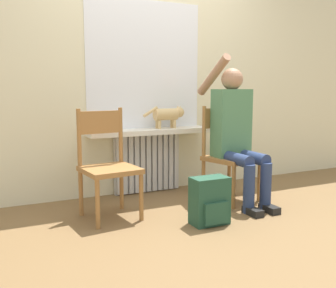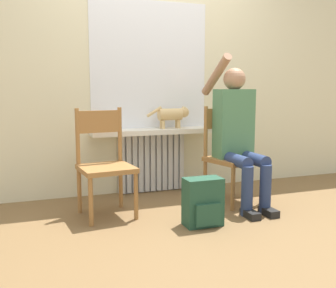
# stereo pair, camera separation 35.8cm
# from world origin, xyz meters

# --- Properties ---
(ground_plane) EXTENTS (12.00, 12.00, 0.00)m
(ground_plane) POSITION_xyz_m (0.00, 0.00, 0.00)
(ground_plane) COLOR brown
(wall_with_window) EXTENTS (7.00, 0.06, 2.70)m
(wall_with_window) POSITION_xyz_m (0.00, 1.23, 1.35)
(wall_with_window) COLOR beige
(wall_with_window) RESTS_ON ground_plane
(radiator) EXTENTS (0.70, 0.08, 0.62)m
(radiator) POSITION_xyz_m (0.00, 1.15, 0.31)
(radiator) COLOR silver
(radiator) RESTS_ON ground_plane
(windowsill) EXTENTS (1.27, 0.26, 0.05)m
(windowsill) POSITION_xyz_m (0.00, 1.07, 0.64)
(windowsill) COLOR white
(windowsill) RESTS_ON radiator
(window_glass) EXTENTS (1.22, 0.01, 1.27)m
(window_glass) POSITION_xyz_m (0.00, 1.20, 1.30)
(window_glass) COLOR white
(window_glass) RESTS_ON windowsill
(chair_left) EXTENTS (0.47, 0.47, 0.91)m
(chair_left) POSITION_xyz_m (-0.61, 0.55, 0.45)
(chair_left) COLOR #9E6B38
(chair_left) RESTS_ON ground_plane
(chair_right) EXTENTS (0.52, 0.52, 0.91)m
(chair_right) POSITION_xyz_m (0.59, 0.55, 0.45)
(chair_right) COLOR #9E6B38
(chair_right) RESTS_ON ground_plane
(person) EXTENTS (0.36, 0.96, 1.38)m
(person) POSITION_xyz_m (0.60, 0.45, 0.69)
(person) COLOR navy
(person) RESTS_ON ground_plane
(cat) EXTENTS (0.45, 0.12, 0.23)m
(cat) POSITION_xyz_m (0.20, 1.06, 0.81)
(cat) COLOR #DBB77A
(cat) RESTS_ON windowsill
(backpack) EXTENTS (0.30, 0.20, 0.38)m
(backpack) POSITION_xyz_m (0.06, 0.02, 0.19)
(backpack) COLOR #234C38
(backpack) RESTS_ON ground_plane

